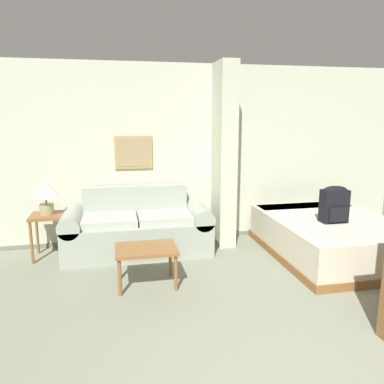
{
  "coord_description": "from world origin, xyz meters",
  "views": [
    {
      "loc": [
        -1.22,
        -1.58,
        1.86
      ],
      "look_at": [
        -0.42,
        2.31,
        1.05
      ],
      "focal_mm": 35.0,
      "sensor_mm": 36.0,
      "label": 1
    }
  ],
  "objects_px": {
    "bed": "(331,236)",
    "couch": "(137,229)",
    "coffee_table": "(146,252)",
    "table_lamp": "(45,191)",
    "backpack": "(334,204)"
  },
  "relations": [
    {
      "from": "bed",
      "to": "table_lamp",
      "type": "bearing_deg",
      "value": 170.07
    },
    {
      "from": "bed",
      "to": "couch",
      "type": "bearing_deg",
      "value": 166.02
    },
    {
      "from": "coffee_table",
      "to": "backpack",
      "type": "bearing_deg",
      "value": 6.62
    },
    {
      "from": "coffee_table",
      "to": "bed",
      "type": "bearing_deg",
      "value": 9.87
    },
    {
      "from": "backpack",
      "to": "table_lamp",
      "type": "bearing_deg",
      "value": 167.48
    },
    {
      "from": "coffee_table",
      "to": "backpack",
      "type": "xyz_separation_m",
      "value": [
        2.45,
        0.28,
        0.37
      ]
    },
    {
      "from": "coffee_table",
      "to": "bed",
      "type": "distance_m",
      "value": 2.57
    },
    {
      "from": "coffee_table",
      "to": "table_lamp",
      "type": "relative_size",
      "value": 1.45
    },
    {
      "from": "bed",
      "to": "backpack",
      "type": "xyz_separation_m",
      "value": [
        -0.08,
        -0.16,
        0.49
      ]
    },
    {
      "from": "couch",
      "to": "table_lamp",
      "type": "xyz_separation_m",
      "value": [
        -1.16,
        0.01,
        0.57
      ]
    },
    {
      "from": "coffee_table",
      "to": "table_lamp",
      "type": "distance_m",
      "value": 1.7
    },
    {
      "from": "couch",
      "to": "table_lamp",
      "type": "distance_m",
      "value": 1.3
    },
    {
      "from": "backpack",
      "to": "coffee_table",
      "type": "bearing_deg",
      "value": -173.38
    },
    {
      "from": "backpack",
      "to": "bed",
      "type": "bearing_deg",
      "value": 61.7
    },
    {
      "from": "couch",
      "to": "bed",
      "type": "height_order",
      "value": "couch"
    }
  ]
}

